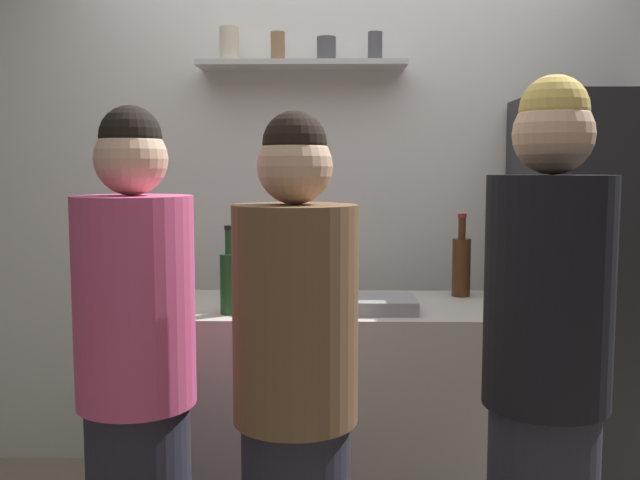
{
  "coord_description": "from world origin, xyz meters",
  "views": [
    {
      "loc": [
        -0.05,
        -2.19,
        1.43
      ],
      "look_at": [
        -0.1,
        0.53,
        1.16
      ],
      "focal_mm": 39.92,
      "sensor_mm": 36.0,
      "label": 1
    }
  ],
  "objects_px": {
    "refrigerator": "(590,301)",
    "wine_bottle_pale_glass": "(257,275)",
    "wine_bottle_green_glass": "(229,281)",
    "water_bottle_plastic": "(288,283)",
    "person_pink_top": "(137,392)",
    "baking_pan": "(369,304)",
    "utensil_holder": "(178,292)",
    "person_brown_jacket": "(296,409)",
    "person_blonde": "(545,390)",
    "wine_bottle_amber_glass": "(461,265)"
  },
  "relations": [
    {
      "from": "refrigerator",
      "to": "water_bottle_plastic",
      "type": "height_order",
      "value": "refrigerator"
    },
    {
      "from": "refrigerator",
      "to": "water_bottle_plastic",
      "type": "distance_m",
      "value": 1.35
    },
    {
      "from": "utensil_holder",
      "to": "refrigerator",
      "type": "bearing_deg",
      "value": 12.77
    },
    {
      "from": "utensil_holder",
      "to": "person_brown_jacket",
      "type": "xyz_separation_m",
      "value": [
        0.49,
        -0.76,
        -0.19
      ]
    },
    {
      "from": "refrigerator",
      "to": "person_pink_top",
      "type": "xyz_separation_m",
      "value": [
        -1.67,
        -1.05,
        -0.08
      ]
    },
    {
      "from": "wine_bottle_green_glass",
      "to": "baking_pan",
      "type": "bearing_deg",
      "value": 7.28
    },
    {
      "from": "water_bottle_plastic",
      "to": "wine_bottle_pale_glass",
      "type": "bearing_deg",
      "value": 142.07
    },
    {
      "from": "person_brown_jacket",
      "to": "person_blonde",
      "type": "bearing_deg",
      "value": 138.45
    },
    {
      "from": "wine_bottle_amber_glass",
      "to": "wine_bottle_pale_glass",
      "type": "distance_m",
      "value": 0.84
    },
    {
      "from": "wine_bottle_amber_glass",
      "to": "person_brown_jacket",
      "type": "distance_m",
      "value": 1.22
    },
    {
      "from": "baking_pan",
      "to": "water_bottle_plastic",
      "type": "xyz_separation_m",
      "value": [
        -0.3,
        0.02,
        0.07
      ]
    },
    {
      "from": "person_brown_jacket",
      "to": "baking_pan",
      "type": "bearing_deg",
      "value": -151.15
    },
    {
      "from": "person_pink_top",
      "to": "wine_bottle_pale_glass",
      "type": "bearing_deg",
      "value": -122.11
    },
    {
      "from": "person_brown_jacket",
      "to": "person_pink_top",
      "type": "xyz_separation_m",
      "value": [
        -0.46,
        0.1,
        0.01
      ]
    },
    {
      "from": "baking_pan",
      "to": "person_brown_jacket",
      "type": "xyz_separation_m",
      "value": [
        -0.24,
        -0.7,
        -0.16
      ]
    },
    {
      "from": "water_bottle_plastic",
      "to": "wine_bottle_green_glass",
      "type": "bearing_deg",
      "value": -156.74
    },
    {
      "from": "refrigerator",
      "to": "person_brown_jacket",
      "type": "xyz_separation_m",
      "value": [
        -1.21,
        -1.15,
        -0.09
      ]
    },
    {
      "from": "wine_bottle_green_glass",
      "to": "utensil_holder",
      "type": "bearing_deg",
      "value": 149.36
    },
    {
      "from": "baking_pan",
      "to": "wine_bottle_green_glass",
      "type": "distance_m",
      "value": 0.52
    },
    {
      "from": "water_bottle_plastic",
      "to": "wine_bottle_amber_glass",
      "type": "bearing_deg",
      "value": 22.69
    },
    {
      "from": "refrigerator",
      "to": "baking_pan",
      "type": "distance_m",
      "value": 1.07
    },
    {
      "from": "refrigerator",
      "to": "water_bottle_plastic",
      "type": "relative_size",
      "value": 7.76
    },
    {
      "from": "refrigerator",
      "to": "wine_bottle_green_glass",
      "type": "relative_size",
      "value": 5.42
    },
    {
      "from": "wine_bottle_green_glass",
      "to": "person_brown_jacket",
      "type": "bearing_deg",
      "value": -66.79
    },
    {
      "from": "baking_pan",
      "to": "wine_bottle_pale_glass",
      "type": "height_order",
      "value": "wine_bottle_pale_glass"
    },
    {
      "from": "water_bottle_plastic",
      "to": "person_pink_top",
      "type": "xyz_separation_m",
      "value": [
        -0.4,
        -0.63,
        -0.22
      ]
    },
    {
      "from": "refrigerator",
      "to": "utensil_holder",
      "type": "xyz_separation_m",
      "value": [
        -1.69,
        -0.38,
        0.1
      ]
    },
    {
      "from": "wine_bottle_green_glass",
      "to": "refrigerator",
      "type": "bearing_deg",
      "value": 19.09
    },
    {
      "from": "wine_bottle_amber_glass",
      "to": "wine_bottle_green_glass",
      "type": "height_order",
      "value": "wine_bottle_amber_glass"
    },
    {
      "from": "water_bottle_plastic",
      "to": "person_pink_top",
      "type": "bearing_deg",
      "value": -122.45
    },
    {
      "from": "person_brown_jacket",
      "to": "person_pink_top",
      "type": "bearing_deg",
      "value": -54.39
    },
    {
      "from": "wine_bottle_amber_glass",
      "to": "wine_bottle_green_glass",
      "type": "bearing_deg",
      "value": -157.18
    },
    {
      "from": "refrigerator",
      "to": "wine_bottle_amber_glass",
      "type": "distance_m",
      "value": 0.62
    },
    {
      "from": "wine_bottle_amber_glass",
      "to": "water_bottle_plastic",
      "type": "bearing_deg",
      "value": -157.31
    },
    {
      "from": "wine_bottle_pale_glass",
      "to": "water_bottle_plastic",
      "type": "bearing_deg",
      "value": -37.93
    },
    {
      "from": "person_blonde",
      "to": "wine_bottle_amber_glass",
      "type": "bearing_deg",
      "value": -26.81
    },
    {
      "from": "utensil_holder",
      "to": "wine_bottle_green_glass",
      "type": "height_order",
      "value": "wine_bottle_green_glass"
    },
    {
      "from": "water_bottle_plastic",
      "to": "person_blonde",
      "type": "height_order",
      "value": "person_blonde"
    },
    {
      "from": "person_brown_jacket",
      "to": "person_blonde",
      "type": "distance_m",
      "value": 0.68
    },
    {
      "from": "refrigerator",
      "to": "wine_bottle_green_glass",
      "type": "xyz_separation_m",
      "value": [
        -1.48,
        -0.51,
        0.16
      ]
    },
    {
      "from": "person_pink_top",
      "to": "person_brown_jacket",
      "type": "bearing_deg",
      "value": 156.65
    },
    {
      "from": "baking_pan",
      "to": "wine_bottle_pale_glass",
      "type": "distance_m",
      "value": 0.45
    },
    {
      "from": "baking_pan",
      "to": "water_bottle_plastic",
      "type": "relative_size",
      "value": 1.52
    },
    {
      "from": "refrigerator",
      "to": "wine_bottle_pale_glass",
      "type": "distance_m",
      "value": 1.44
    },
    {
      "from": "refrigerator",
      "to": "wine_bottle_pale_glass",
      "type": "xyz_separation_m",
      "value": [
        -1.4,
        -0.32,
        0.16
      ]
    },
    {
      "from": "wine_bottle_pale_glass",
      "to": "wine_bottle_green_glass",
      "type": "bearing_deg",
      "value": -113.63
    },
    {
      "from": "person_brown_jacket",
      "to": "wine_bottle_green_glass",
      "type": "bearing_deg",
      "value": -109.28
    },
    {
      "from": "refrigerator",
      "to": "person_blonde",
      "type": "distance_m",
      "value": 1.25
    },
    {
      "from": "person_blonde",
      "to": "water_bottle_plastic",
      "type": "bearing_deg",
      "value": 16.46
    },
    {
      "from": "wine_bottle_green_glass",
      "to": "water_bottle_plastic",
      "type": "height_order",
      "value": "wine_bottle_green_glass"
    }
  ]
}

